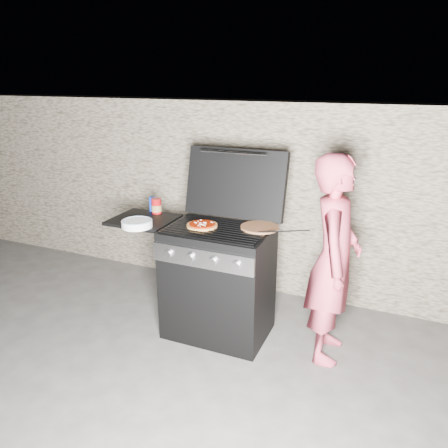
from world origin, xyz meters
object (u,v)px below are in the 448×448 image
at_px(pizza_topped, 202,225).
at_px(person, 334,260).
at_px(sauce_jar, 156,206).
at_px(gas_grill, 190,277).

xyz_separation_m(pizza_topped, person, (1.00, 0.08, -0.16)).
height_order(pizza_topped, sauce_jar, sauce_jar).
relative_size(gas_grill, person, 0.87).
bearing_deg(person, sauce_jar, 81.48).
height_order(pizza_topped, person, person).
bearing_deg(gas_grill, pizza_topped, -6.84).
bearing_deg(pizza_topped, person, 4.62).
distance_m(gas_grill, pizza_topped, 0.48).
height_order(sauce_jar, person, person).
distance_m(pizza_topped, sauce_jar, 0.55).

